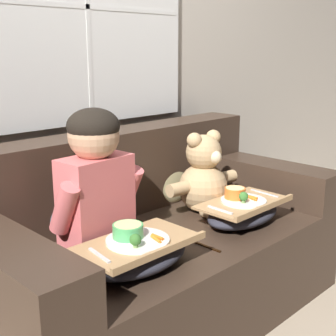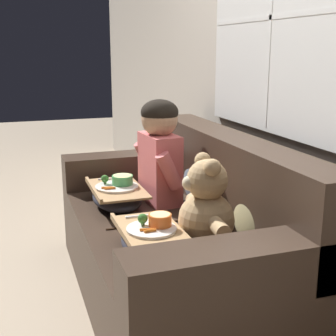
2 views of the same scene
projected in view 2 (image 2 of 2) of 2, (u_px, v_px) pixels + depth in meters
ground_plane at (171, 299)px, 2.56m from camera, size 14.00×14.00×0.00m
wall_back_with_window at (278, 53)px, 2.42m from camera, size 8.00×0.08×2.60m
couch at (182, 242)px, 2.50m from camera, size 1.81×0.92×0.88m
throw_pillow_behind_child at (197, 173)px, 2.81m from camera, size 0.33×0.16×0.34m
throw_pillow_behind_teddy at (252, 209)px, 2.19m from camera, size 0.32×0.15×0.33m
child_figure at (160, 147)px, 2.70m from camera, size 0.44×0.22×0.61m
teddy_bear at (205, 209)px, 2.11m from camera, size 0.46×0.32×0.43m
lap_tray_child at (117, 195)px, 2.68m from camera, size 0.47×0.28×0.18m
lap_tray_teddy at (152, 240)px, 2.05m from camera, size 0.46×0.27×0.18m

